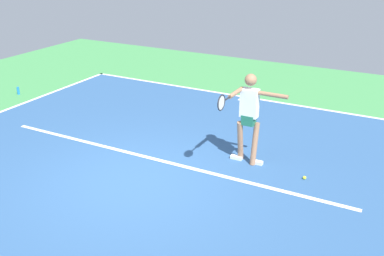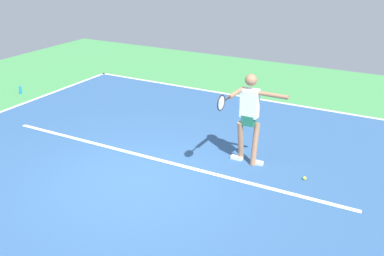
# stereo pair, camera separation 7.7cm
# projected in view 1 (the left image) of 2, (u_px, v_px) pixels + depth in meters

# --- Properties ---
(ground_plane) EXTENTS (19.60, 19.60, 0.00)m
(ground_plane) POSITION_uv_depth(u_px,v_px,m) (133.00, 181.00, 8.16)
(ground_plane) COLOR #428E4C
(court_surface) EXTENTS (10.41, 11.13, 0.00)m
(court_surface) POSITION_uv_depth(u_px,v_px,m) (133.00, 181.00, 8.16)
(court_surface) COLOR #2D5484
(court_surface) RESTS_ON ground_plane
(court_line_baseline_near) EXTENTS (10.41, 0.10, 0.01)m
(court_line_baseline_near) POSITION_uv_depth(u_px,v_px,m) (244.00, 97.00, 12.65)
(court_line_baseline_near) COLOR white
(court_line_baseline_near) RESTS_ON ground_plane
(court_line_service) EXTENTS (7.80, 0.10, 0.01)m
(court_line_service) POSITION_uv_depth(u_px,v_px,m) (160.00, 160.00, 8.94)
(court_line_service) COLOR white
(court_line_service) RESTS_ON ground_plane
(court_line_centre_mark) EXTENTS (0.10, 0.30, 0.01)m
(court_line_centre_mark) POSITION_uv_depth(u_px,v_px,m) (241.00, 99.00, 12.49)
(court_line_centre_mark) COLOR white
(court_line_centre_mark) RESTS_ON ground_plane
(tennis_player) EXTENTS (1.08, 1.19, 1.83)m
(tennis_player) POSITION_uv_depth(u_px,v_px,m) (249.00, 113.00, 8.46)
(tennis_player) COLOR #9E7051
(tennis_player) RESTS_ON ground_plane
(tennis_ball_far_corner) EXTENTS (0.07, 0.07, 0.07)m
(tennis_ball_far_corner) POSITION_uv_depth(u_px,v_px,m) (304.00, 178.00, 8.22)
(tennis_ball_far_corner) COLOR yellow
(tennis_ball_far_corner) RESTS_ON ground_plane
(water_bottle) EXTENTS (0.07, 0.07, 0.22)m
(water_bottle) POSITION_uv_depth(u_px,v_px,m) (18.00, 91.00, 12.83)
(water_bottle) COLOR blue
(water_bottle) RESTS_ON ground_plane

